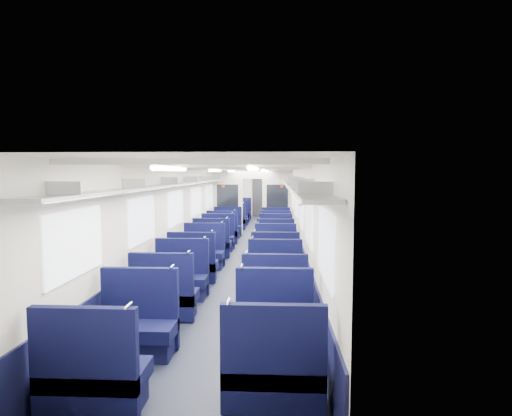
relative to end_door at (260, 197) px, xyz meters
The scene contains 41 objects.
floor 9.00m from the end_door, 90.00° to the right, with size 2.80×18.00×0.01m, color black.
ceiling 9.04m from the end_door, 90.00° to the right, with size 2.80×18.00×0.01m, color silver.
wall_left 9.05m from the end_door, 98.90° to the right, with size 0.02×18.00×2.35m, color beige.
dado_left 9.07m from the end_door, 98.81° to the right, with size 0.03×17.90×0.70m, color black.
wall_right 9.05m from the end_door, 81.10° to the right, with size 0.02×18.00×2.35m, color beige.
dado_right 9.07m from the end_door, 81.19° to the right, with size 0.03×17.90×0.70m, color black.
wall_far 0.19m from the end_door, 90.00° to the left, with size 2.80×0.02×2.35m, color beige.
luggage_rack_left 9.07m from the end_door, 97.73° to the right, with size 0.36×17.40×0.18m.
luggage_rack_right 9.07m from the end_door, 82.27° to the right, with size 0.36×17.40×0.18m.
windows 9.41m from the end_door, 90.00° to the right, with size 2.78×15.60×0.75m.
ceiling_fittings 9.29m from the end_door, 90.00° to the right, with size 2.70×16.06×0.11m.
end_door is the anchor object (origin of this frame).
bulkhead 6.33m from the end_door, 90.00° to the right, with size 2.80×0.10×2.35m.
seat_0 17.35m from the end_door, 92.74° to the right, with size 0.96×0.53×1.07m.
seat_1 17.19m from the end_door, 87.23° to the right, with size 0.96×0.53×1.07m.
seat_2 16.12m from the end_door, 92.95° to the right, with size 0.96×0.53×1.07m.
seat_3 16.05m from the end_door, 87.03° to the right, with size 0.96×0.53×1.07m.
seat_4 14.91m from the end_door, 93.19° to the right, with size 0.96×0.53×1.07m.
seat_5 14.91m from the end_door, 86.81° to the right, with size 0.96×0.53×1.07m.
seat_6 13.82m from the end_door, 93.45° to the right, with size 0.96×0.53×1.07m.
seat_7 13.83m from the end_door, 86.56° to the right, with size 0.96×0.53×1.07m.
seat_8 12.77m from the end_door, 93.73° to the right, with size 0.96×0.53×1.07m.
seat_9 12.68m from the end_door, 86.24° to the right, with size 0.96×0.53×1.07m.
seat_10 11.53m from the end_door, 94.13° to the right, with size 0.96×0.53×1.07m.
seat_11 11.56m from the end_door, 85.88° to the right, with size 0.96×0.53×1.07m.
seat_12 10.30m from the end_door, 94.63° to the right, with size 0.96×0.53×1.07m.
seat_13 10.32m from the end_door, 85.38° to the right, with size 0.96×0.53×1.07m.
seat_14 9.29m from the end_door, 95.14° to the right, with size 0.96×0.53×1.07m.
seat_15 9.21m from the end_door, 84.82° to the right, with size 0.96×0.53×1.07m.
seat_16 8.19m from the end_door, 95.83° to the right, with size 0.96×0.53×1.07m.
seat_17 8.11m from the end_door, 84.11° to the right, with size 0.96×0.53×1.07m.
seat_18 6.92m from the end_door, 96.92° to the right, with size 0.96×0.53×1.07m.
seat_19 7.05m from the end_door, 83.21° to the right, with size 0.96×0.53×1.07m.
seat_20 4.92m from the end_door, 99.80° to the right, with size 0.96×0.53×1.07m.
seat_21 4.95m from the end_door, 80.26° to the right, with size 0.96×0.53×1.07m.
seat_22 3.83m from the end_door, 102.71° to the right, with size 0.96×0.53×1.07m.
seat_23 3.80m from the end_door, 77.19° to the right, with size 0.96×0.53×1.07m.
seat_24 2.73m from the end_door, 108.30° to the right, with size 0.96×0.53×1.07m.
seat_25 2.77m from the end_door, 72.04° to the right, with size 0.96×0.53×1.07m.
seat_26 1.83m from the end_door, 119.23° to the right, with size 0.96×0.53×1.07m.
seat_27 1.65m from the end_door, 56.48° to the right, with size 0.96×0.53×1.07m.
Camera 1 is at (0.85, -11.95, 2.20)m, focal length 29.14 mm.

